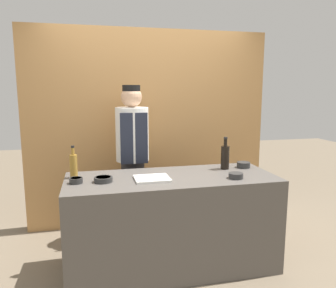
{
  "coord_description": "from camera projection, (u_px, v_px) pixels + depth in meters",
  "views": [
    {
      "loc": [
        -0.7,
        -2.85,
        1.68
      ],
      "look_at": [
        0.0,
        0.15,
        1.17
      ],
      "focal_mm": 35.0,
      "sensor_mm": 36.0,
      "label": 1
    }
  ],
  "objects": [
    {
      "name": "ground_plane",
      "position": [
        172.0,
        265.0,
        3.17
      ],
      "size": [
        14.0,
        14.0,
        0.0
      ],
      "primitive_type": "plane",
      "color": "#756651"
    },
    {
      "name": "cabinet_wall",
      "position": [
        149.0,
        128.0,
        4.12
      ],
      "size": [
        2.99,
        0.18,
        2.4
      ],
      "color": "#B7844C",
      "rests_on": "ground_plane"
    },
    {
      "name": "counter",
      "position": [
        172.0,
        222.0,
        3.09
      ],
      "size": [
        1.93,
        0.77,
        0.89
      ],
      "color": "#514C47",
      "rests_on": "ground_plane"
    },
    {
      "name": "sauce_bowl_red",
      "position": [
        236.0,
        175.0,
        2.96
      ],
      "size": [
        0.13,
        0.13,
        0.05
      ],
      "color": "#2D2D2D",
      "rests_on": "counter"
    },
    {
      "name": "sauce_bowl_green",
      "position": [
        243.0,
        165.0,
        3.36
      ],
      "size": [
        0.13,
        0.13,
        0.06
      ],
      "color": "#2D2D2D",
      "rests_on": "counter"
    },
    {
      "name": "sauce_bowl_orange",
      "position": [
        103.0,
        179.0,
        2.84
      ],
      "size": [
        0.16,
        0.16,
        0.04
      ],
      "color": "#2D2D2D",
      "rests_on": "counter"
    },
    {
      "name": "sauce_bowl_yellow",
      "position": [
        76.0,
        180.0,
        2.8
      ],
      "size": [
        0.11,
        0.11,
        0.05
      ],
      "color": "#2D2D2D",
      "rests_on": "counter"
    },
    {
      "name": "cutting_board",
      "position": [
        152.0,
        179.0,
        2.92
      ],
      "size": [
        0.31,
        0.26,
        0.02
      ],
      "color": "white",
      "rests_on": "counter"
    },
    {
      "name": "bottle_vinegar",
      "position": [
        74.0,
        165.0,
        2.96
      ],
      "size": [
        0.07,
        0.07,
        0.3
      ],
      "color": "olive",
      "rests_on": "counter"
    },
    {
      "name": "bottle_soy",
      "position": [
        225.0,
        157.0,
        3.29
      ],
      "size": [
        0.08,
        0.08,
        0.33
      ],
      "color": "black",
      "rests_on": "counter"
    },
    {
      "name": "chef_center",
      "position": [
        133.0,
        156.0,
        3.66
      ],
      "size": [
        0.36,
        0.36,
        1.73
      ],
      "color": "#28282D",
      "rests_on": "ground_plane"
    }
  ]
}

